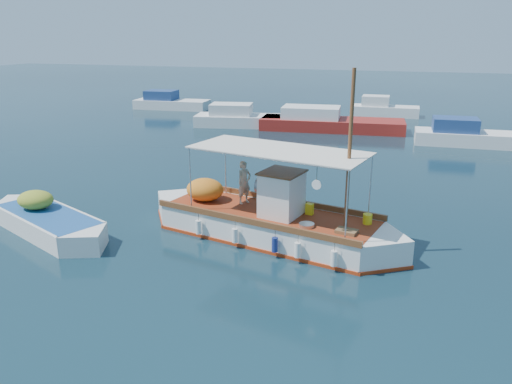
% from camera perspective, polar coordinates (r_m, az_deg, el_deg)
% --- Properties ---
extents(ground, '(160.00, 160.00, 0.00)m').
position_cam_1_polar(ground, '(16.03, 2.19, -5.97)').
color(ground, black).
rests_on(ground, ground).
extents(fishing_caique, '(9.17, 3.97, 5.72)m').
position_cam_1_polar(fishing_caique, '(16.42, 1.27, -3.49)').
color(fishing_caique, white).
rests_on(fishing_caique, ground).
extents(dinghy, '(5.63, 3.34, 1.50)m').
position_cam_1_polar(dinghy, '(18.29, -22.68, -3.29)').
color(dinghy, white).
rests_on(dinghy, ground).
extents(bg_boat_nw, '(7.61, 3.72, 1.80)m').
position_cam_1_polar(bg_boat_nw, '(36.43, -1.48, 8.30)').
color(bg_boat_nw, silver).
rests_on(bg_boat_nw, ground).
extents(bg_boat_n, '(9.98, 3.67, 1.80)m').
position_cam_1_polar(bg_boat_n, '(35.21, 8.15, 7.80)').
color(bg_boat_n, maroon).
rests_on(bg_boat_n, ground).
extents(bg_boat_ne, '(6.52, 2.45, 1.80)m').
position_cam_1_polar(bg_boat_ne, '(32.71, 23.00, 5.83)').
color(bg_boat_ne, silver).
rests_on(bg_boat_ne, ground).
extents(bg_boat_far_w, '(6.70, 2.79, 1.80)m').
position_cam_1_polar(bg_boat_far_w, '(45.66, -9.82, 9.96)').
color(bg_boat_far_w, silver).
rests_on(bg_boat_far_w, ground).
extents(bg_boat_far_n, '(5.34, 2.10, 1.80)m').
position_cam_1_polar(bg_boat_far_n, '(42.38, 14.30, 9.10)').
color(bg_boat_far_n, silver).
rests_on(bg_boat_far_n, ground).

